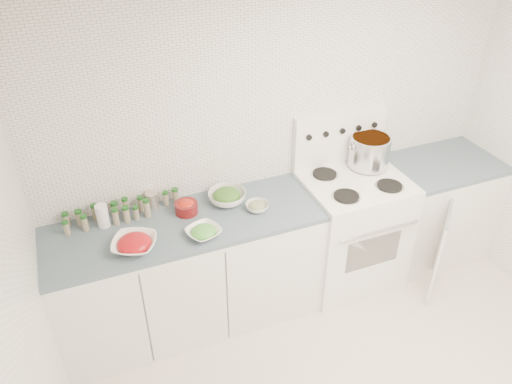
# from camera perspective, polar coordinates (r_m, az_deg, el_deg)

# --- Properties ---
(room_walls) EXTENTS (3.54, 3.04, 2.52)m
(room_walls) POSITION_cam_1_polar(r_m,az_deg,el_deg) (2.40, 17.84, -2.41)
(room_walls) COLOR white
(room_walls) RESTS_ON ground
(counter_left) EXTENTS (1.85, 0.62, 0.90)m
(counter_left) POSITION_cam_1_polar(r_m,az_deg,el_deg) (3.64, -7.57, -9.14)
(counter_left) COLOR white
(counter_left) RESTS_ON ground
(stove) EXTENTS (0.76, 0.70, 1.36)m
(stove) POSITION_cam_1_polar(r_m,az_deg,el_deg) (4.01, 10.63, -3.88)
(stove) COLOR white
(stove) RESTS_ON ground
(counter_right) EXTENTS (0.89, 0.91, 0.90)m
(counter_right) POSITION_cam_1_polar(r_m,az_deg,el_deg) (4.48, 19.61, -1.80)
(counter_right) COLOR white
(counter_right) RESTS_ON ground
(stock_pot) EXTENTS (0.33, 0.31, 0.24)m
(stock_pot) POSITION_cam_1_polar(r_m,az_deg,el_deg) (3.89, 12.85, 4.71)
(stock_pot) COLOR silver
(stock_pot) RESTS_ON stove
(bowl_tomato) EXTENTS (0.36, 0.36, 0.09)m
(bowl_tomato) POSITION_cam_1_polar(r_m,az_deg,el_deg) (3.18, -13.74, -5.75)
(bowl_tomato) COLOR white
(bowl_tomato) RESTS_ON counter_left
(bowl_snowpea) EXTENTS (0.27, 0.27, 0.07)m
(bowl_snowpea) POSITION_cam_1_polar(r_m,az_deg,el_deg) (3.21, -6.01, -4.57)
(bowl_snowpea) COLOR white
(bowl_snowpea) RESTS_ON counter_left
(bowl_broccoli) EXTENTS (0.33, 0.33, 0.11)m
(bowl_broccoli) POSITION_cam_1_polar(r_m,az_deg,el_deg) (3.49, -3.33, -0.49)
(bowl_broccoli) COLOR white
(bowl_broccoli) RESTS_ON counter_left
(bowl_zucchini) EXTENTS (0.19, 0.19, 0.06)m
(bowl_zucchini) POSITION_cam_1_polar(r_m,az_deg,el_deg) (3.42, 0.13, -1.64)
(bowl_zucchini) COLOR white
(bowl_zucchini) RESTS_ON counter_left
(bowl_pepper) EXTENTS (0.16, 0.16, 0.10)m
(bowl_pepper) POSITION_cam_1_polar(r_m,az_deg,el_deg) (3.42, -7.97, -1.69)
(bowl_pepper) COLOR #601011
(bowl_pepper) RESTS_ON counter_left
(salt_canister) EXTENTS (0.11, 0.11, 0.16)m
(salt_canister) POSITION_cam_1_polar(r_m,az_deg,el_deg) (3.40, -17.14, -2.63)
(salt_canister) COLOR white
(salt_canister) RESTS_ON counter_left
(tin_can) EXTENTS (0.11, 0.11, 0.11)m
(tin_can) POSITION_cam_1_polar(r_m,az_deg,el_deg) (3.51, -11.81, -0.90)
(tin_can) COLOR #B0A395
(tin_can) RESTS_ON counter_left
(spice_cluster) EXTENTS (0.78, 0.15, 0.14)m
(spice_cluster) POSITION_cam_1_polar(r_m,az_deg,el_deg) (3.45, -15.47, -2.11)
(spice_cluster) COLOR gray
(spice_cluster) RESTS_ON counter_left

